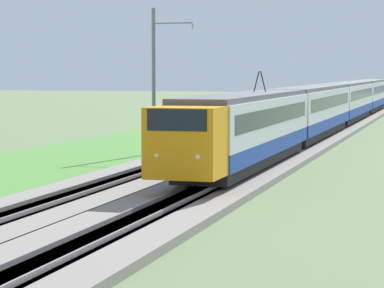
# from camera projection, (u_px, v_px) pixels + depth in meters

# --- Properties ---
(ballast_main) EXTENTS (240.00, 4.40, 0.30)m
(ballast_main) POSITION_uv_depth(u_px,v_px,m) (240.00, 142.00, 62.43)
(ballast_main) COLOR gray
(ballast_main) RESTS_ON ground
(ballast_adjacent) EXTENTS (240.00, 4.40, 0.30)m
(ballast_adjacent) POSITION_uv_depth(u_px,v_px,m) (303.00, 144.00, 61.23)
(ballast_adjacent) COLOR gray
(ballast_adjacent) RESTS_ON ground
(track_main) EXTENTS (240.00, 1.57, 0.45)m
(track_main) POSITION_uv_depth(u_px,v_px,m) (240.00, 142.00, 62.43)
(track_main) COLOR #4C4238
(track_main) RESTS_ON ground
(track_adjacent) EXTENTS (240.00, 1.57, 0.45)m
(track_adjacent) POSITION_uv_depth(u_px,v_px,m) (303.00, 143.00, 61.23)
(track_adjacent) COLOR #4C4238
(track_adjacent) RESTS_ON ground
(grass_verge) EXTENTS (240.00, 10.24, 0.12)m
(grass_verge) POSITION_uv_depth(u_px,v_px,m) (151.00, 141.00, 64.25)
(grass_verge) COLOR #4C8438
(grass_verge) RESTS_ON ground
(passenger_train) EXTENTS (87.15, 2.90, 5.04)m
(passenger_train) POSITION_uv_depth(u_px,v_px,m) (332.00, 103.00, 75.41)
(passenger_train) COLOR orange
(passenger_train) RESTS_ON ground
(catenary_mast_mid) EXTENTS (0.22, 2.56, 8.74)m
(catenary_mast_mid) POSITION_uv_depth(u_px,v_px,m) (155.00, 80.00, 53.77)
(catenary_mast_mid) COLOR slate
(catenary_mast_mid) RESTS_ON ground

